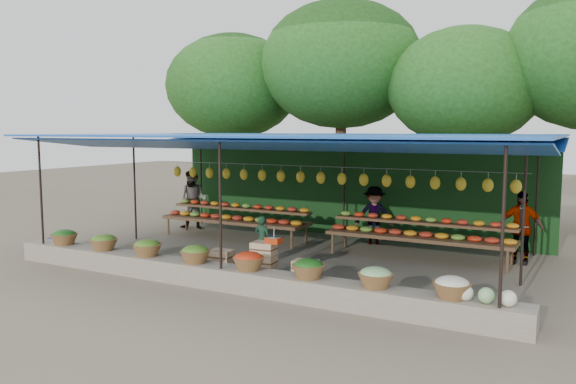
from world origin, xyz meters
The scene contains 16 objects.
ground centered at (0.00, 0.00, 0.00)m, with size 60.00×60.00×0.00m, color #68604D.
stone_curb centered at (0.00, -2.75, 0.20)m, with size 10.60×0.55×0.40m, color #6F6959.
stall_canopy centered at (0.00, 0.06, 2.68)m, with size 10.80×6.60×2.82m.
produce_baskets centered at (-0.10, -2.75, 0.56)m, with size 8.98×0.58×0.34m.
netting_backdrop centered at (0.00, 3.15, 1.25)m, with size 10.60×0.06×2.50m, color #163F19.
tree_row centered at (0.50, 6.09, 4.70)m, with size 16.51×5.50×7.12m.
fruit_table_left centered at (-2.49, 1.35, 0.61)m, with size 4.21×0.95×0.93m.
fruit_table_right centered at (2.51, 1.35, 0.61)m, with size 4.21×0.95×0.93m.
crate_counter centered at (0.35, -2.01, 0.31)m, with size 2.38×0.38×0.77m.
weighing_scale centered at (0.61, -2.01, 0.85)m, with size 0.30×0.30×0.32m.
vendor_seated centered at (-0.42, -0.72, 0.53)m, with size 0.38×0.25×1.05m, color #193823.
customer_left centered at (-4.41, 1.99, 0.87)m, with size 0.84×0.66×1.74m, color slate.
customer_mid centered at (1.06, 2.37, 0.74)m, with size 0.96×0.55×1.49m, color slate.
customer_right centered at (4.58, 1.92, 0.80)m, with size 0.94×0.39×1.60m, color slate.
blue_crate_front centered at (-5.62, -1.83, 0.14)m, with size 0.47×0.34×0.28m, color navy.
blue_crate_back centered at (-5.60, -1.94, 0.14)m, with size 0.46×0.33×0.27m, color navy.
Camera 1 is at (5.81, -11.14, 2.92)m, focal length 35.00 mm.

